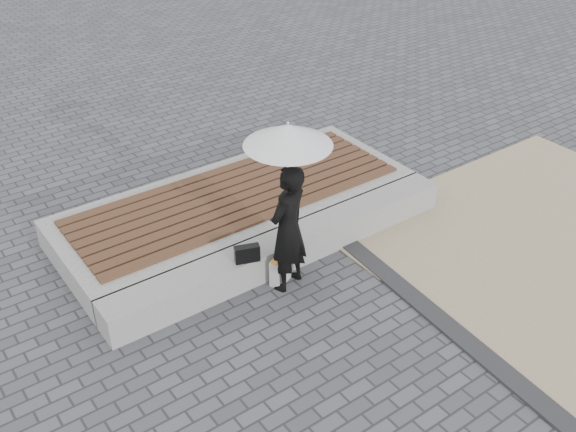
# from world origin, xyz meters

# --- Properties ---
(ground) EXTENTS (80.00, 80.00, 0.00)m
(ground) POSITION_xyz_m (0.00, 0.00, 0.00)
(ground) COLOR #4F4F54
(ground) RESTS_ON ground
(edging_band) EXTENTS (0.61, 5.20, 0.04)m
(edging_band) POSITION_xyz_m (0.75, -0.50, 0.02)
(edging_band) COLOR #2B2B2D
(edging_band) RESTS_ON ground
(seating_ledge) EXTENTS (5.00, 0.45, 0.40)m
(seating_ledge) POSITION_xyz_m (0.00, 1.60, 0.20)
(seating_ledge) COLOR #999A95
(seating_ledge) RESTS_ON ground
(timber_platform) EXTENTS (5.00, 2.00, 0.40)m
(timber_platform) POSITION_xyz_m (0.00, 2.80, 0.20)
(timber_platform) COLOR #ADADA7
(timber_platform) RESTS_ON ground
(timber_decking) EXTENTS (4.60, 1.60, 0.04)m
(timber_decking) POSITION_xyz_m (0.00, 2.80, 0.42)
(timber_decking) COLOR brown
(timber_decking) RESTS_ON timber_platform
(woman) EXTENTS (0.70, 0.58, 1.65)m
(woman) POSITION_xyz_m (-0.27, 1.20, 0.82)
(woman) COLOR black
(woman) RESTS_ON ground
(parasol) EXTENTS (0.99, 0.99, 1.26)m
(parasol) POSITION_xyz_m (-0.27, 1.20, 2.03)
(parasol) COLOR silver
(parasol) RESTS_ON ground
(handbag) EXTENTS (0.32, 0.20, 0.21)m
(handbag) POSITION_xyz_m (-0.70, 1.44, 0.51)
(handbag) COLOR black
(handbag) RESTS_ON seating_ledge
(canvas_tote) EXTENTS (0.37, 0.27, 0.36)m
(canvas_tote) POSITION_xyz_m (-0.30, 1.30, 0.18)
(canvas_tote) COLOR silver
(canvas_tote) RESTS_ON ground
(magazine) EXTENTS (0.37, 0.32, 0.01)m
(magazine) POSITION_xyz_m (-0.30, 1.25, 0.36)
(magazine) COLOR red
(magazine) RESTS_ON canvas_tote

